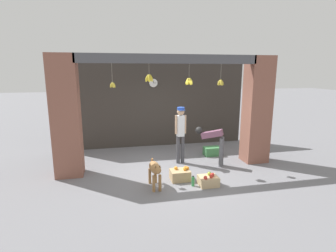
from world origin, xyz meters
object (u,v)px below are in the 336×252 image
at_px(fruit_crate_oranges, 180,175).
at_px(water_bottle, 193,181).
at_px(wall_clock, 153,83).
at_px(shopkeeper, 181,130).
at_px(fruit_crate_apples, 208,180).
at_px(produce_box_green, 212,151).
at_px(worker_stooping, 213,140).
at_px(dog, 155,169).

height_order(fruit_crate_oranges, water_bottle, fruit_crate_oranges).
bearing_deg(water_bottle, wall_clock, 95.91).
xyz_separation_m(shopkeeper, fruit_crate_apples, (0.27, -1.70, -0.89)).
xyz_separation_m(shopkeeper, produce_box_green, (1.22, 0.48, -0.88)).
relative_size(shopkeeper, worker_stooping, 1.52).
xyz_separation_m(worker_stooping, water_bottle, (-1.01, -1.28, -0.63)).
xyz_separation_m(shopkeeper, worker_stooping, (0.90, -0.37, -0.27)).
xyz_separation_m(fruit_crate_apples, produce_box_green, (0.95, 2.18, 0.01)).
bearing_deg(worker_stooping, fruit_crate_apples, -171.28).
height_order(fruit_crate_oranges, wall_clock, wall_clock).
relative_size(shopkeeper, fruit_crate_oranges, 3.51).
relative_size(shopkeeper, water_bottle, 6.61).
height_order(fruit_crate_oranges, produce_box_green, fruit_crate_oranges).
bearing_deg(fruit_crate_apples, fruit_crate_oranges, 141.88).
bearing_deg(wall_clock, worker_stooping, -59.70).
relative_size(fruit_crate_oranges, fruit_crate_apples, 1.05).
distance_m(worker_stooping, water_bottle, 1.75).
relative_size(dog, fruit_crate_apples, 1.90).
bearing_deg(wall_clock, fruit_crate_oranges, -87.14).
bearing_deg(worker_stooping, shopkeeper, 101.95).
relative_size(dog, wall_clock, 2.78).
height_order(shopkeeper, produce_box_green, shopkeeper).
bearing_deg(worker_stooping, produce_box_green, 14.06).
bearing_deg(fruit_crate_oranges, shopkeeper, 75.12).
xyz_separation_m(fruit_crate_oranges, water_bottle, (0.22, -0.42, -0.02)).
bearing_deg(fruit_crate_oranges, wall_clock, 92.86).
bearing_deg(produce_box_green, fruit_crate_apples, -113.58).
relative_size(shopkeeper, fruit_crate_apples, 3.69).
height_order(worker_stooping, wall_clock, wall_clock).
distance_m(shopkeeper, fruit_crate_oranges, 1.55).
bearing_deg(dog, fruit_crate_apples, 80.62).
bearing_deg(worker_stooping, wall_clock, 64.64).
bearing_deg(shopkeeper, water_bottle, 85.00).
relative_size(fruit_crate_oranges, produce_box_green, 0.91).
height_order(shopkeeper, water_bottle, shopkeeper).
relative_size(worker_stooping, wall_clock, 3.55).
xyz_separation_m(produce_box_green, wall_clock, (-1.71, 1.53, 2.19)).
bearing_deg(water_bottle, fruit_crate_oranges, 117.47).
bearing_deg(worker_stooping, dog, 155.89).
xyz_separation_m(dog, water_bottle, (0.92, -0.09, -0.35)).
bearing_deg(fruit_crate_apples, wall_clock, 101.51).
xyz_separation_m(fruit_crate_apples, wall_clock, (-0.75, 3.71, 2.20)).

